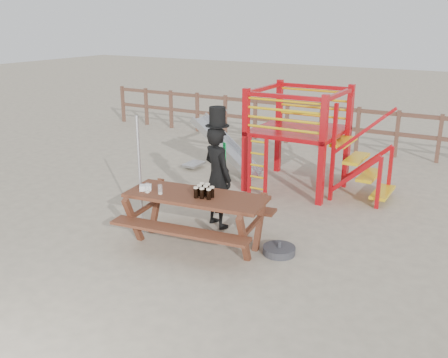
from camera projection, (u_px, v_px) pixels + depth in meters
ground at (195, 249)px, 7.70m from camera, size 60.00×60.00×0.00m
back_fence at (339, 123)px, 13.23m from camera, size 15.09×0.09×1.20m
playground_fort at (295, 136)px, 10.25m from camera, size 4.71×1.84×2.10m
picnic_table at (196, 214)px, 7.69m from camera, size 2.33×1.76×0.84m
man_with_hat at (218, 174)px, 8.30m from camera, size 0.75×0.64×2.05m
metal_pole at (140, 177)px, 7.94m from camera, size 0.04×0.04×1.98m
parasol_base at (279, 250)px, 7.53m from camera, size 0.50×0.50×0.21m
paper_bag at (146, 188)px, 7.79m from camera, size 0.23×0.22×0.08m
stout_pints at (204, 191)px, 7.49m from camera, size 0.30×0.29×0.17m
empty_glasses at (154, 189)px, 7.63m from camera, size 0.29×0.11×0.15m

